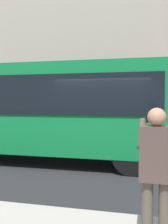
% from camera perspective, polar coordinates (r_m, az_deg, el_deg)
% --- Properties ---
extents(ground_plane, '(60.00, 60.00, 0.00)m').
position_cam_1_polar(ground_plane, '(8.17, 4.39, -11.34)').
color(ground_plane, '#232326').
extents(building_facade_far, '(28.00, 1.55, 12.00)m').
position_cam_1_polar(building_facade_far, '(15.22, 9.15, 17.78)').
color(building_facade_far, '#A89E8E').
rests_on(building_facade_far, ground_plane).
extents(red_bus, '(9.05, 2.54, 3.08)m').
position_cam_1_polar(red_bus, '(8.99, -9.16, 0.74)').
color(red_bus, '#0F7238').
rests_on(red_bus, ground_plane).
extents(pedestrian_photographer, '(0.53, 0.52, 1.70)m').
position_cam_1_polar(pedestrian_photographer, '(3.47, 14.75, -10.91)').
color(pedestrian_photographer, '#4C4238').
rests_on(pedestrian_photographer, sidewalk_curb).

